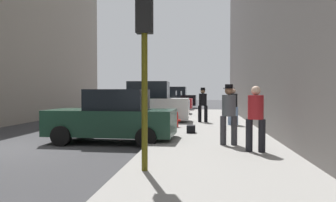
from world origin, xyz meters
TOP-DOWN VIEW (x-y plane):
  - ground_plane at (0.00, 0.00)m, footprint 120.00×120.00m
  - sidewalk at (6.00, 0.00)m, footprint 4.00×40.00m
  - parked_dark_green_sedan at (2.65, 1.55)m, footprint 4.26×2.18m
  - parked_white_van at (2.65, 7.90)m, footprint 4.62×2.10m
  - parked_silver_sedan at (2.65, 14.11)m, footprint 4.23×2.12m
  - parked_red_hatchback at (2.65, 19.64)m, footprint 4.24×2.13m
  - parked_black_suv at (2.65, 25.53)m, footprint 4.65×2.16m
  - fire_hydrant at (4.45, 5.26)m, footprint 0.42×0.22m
  - traffic_light at (4.50, -2.81)m, footprint 0.32×0.32m
  - pedestrian_with_beanie at (6.40, 0.51)m, footprint 0.51×0.43m
  - pedestrian_in_red_jacket at (7.00, -0.52)m, footprint 0.53×0.49m
  - pedestrian_in_jeans at (7.06, 6.48)m, footprint 0.53×0.49m
  - pedestrian_with_fedora at (5.64, 7.74)m, footprint 0.53×0.48m
  - duffel_bag at (5.19, 3.28)m, footprint 0.32×0.44m

SIDE VIEW (x-z plane):
  - ground_plane at x=0.00m, z-range 0.00..0.00m
  - sidewalk at x=6.00m, z-range 0.00..0.15m
  - duffel_bag at x=5.19m, z-range 0.15..0.43m
  - fire_hydrant at x=4.45m, z-range 0.15..0.85m
  - parked_dark_green_sedan at x=2.65m, z-range -0.05..1.74m
  - parked_silver_sedan at x=2.65m, z-range -0.05..1.74m
  - parked_red_hatchback at x=2.65m, z-range -0.05..1.74m
  - parked_white_van at x=2.65m, z-range -0.09..2.16m
  - parked_black_suv at x=2.65m, z-range -0.09..2.16m
  - pedestrian_in_red_jacket at x=7.00m, z-range 0.25..1.96m
  - pedestrian_in_jeans at x=7.06m, z-range 0.25..1.96m
  - pedestrian_with_beanie at x=6.40m, z-range 0.25..2.02m
  - pedestrian_with_fedora at x=5.64m, z-range 0.25..2.02m
  - traffic_light at x=4.50m, z-range 0.96..4.56m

